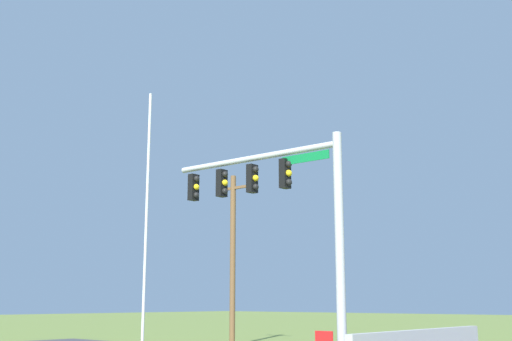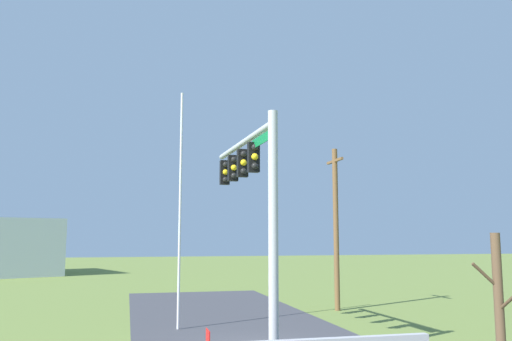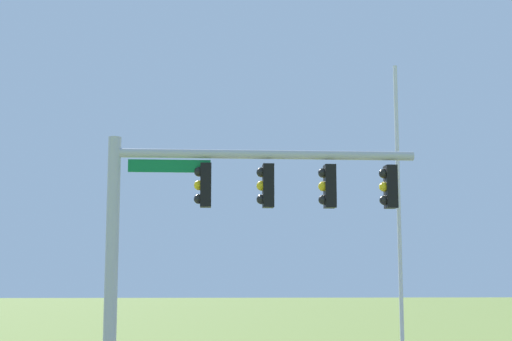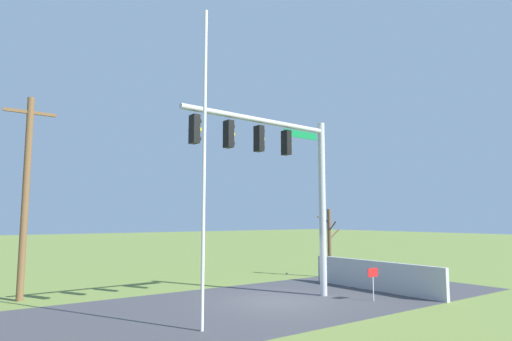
# 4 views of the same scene
# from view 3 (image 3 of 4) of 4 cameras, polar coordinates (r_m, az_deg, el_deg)

# --- Properties ---
(signal_mast) EXTENTS (6.78, 0.60, 7.08)m
(signal_mast) POSITION_cam_3_polar(r_m,az_deg,el_deg) (15.43, -3.64, -4.61)
(signal_mast) COLOR #B2B5BA
(signal_mast) RESTS_ON ground_plane
(flagpole) EXTENTS (0.10, 0.10, 9.30)m
(flagpole) POSITION_cam_3_polar(r_m,az_deg,el_deg) (17.70, 11.54, -6.36)
(flagpole) COLOR silver
(flagpole) RESTS_ON ground_plane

